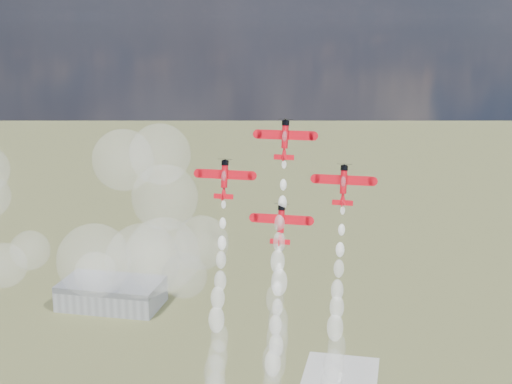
{
  "coord_description": "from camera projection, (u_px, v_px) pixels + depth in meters",
  "views": [
    {
      "loc": [
        21.17,
        -133.74,
        142.32
      ],
      "look_at": [
        -10.44,
        15.08,
        104.76
      ],
      "focal_mm": 50.0,
      "sensor_mm": 36.0,
      "label": 1
    }
  ],
  "objects": [
    {
      "name": "plane_slot",
      "position": [
        281.0,
        223.0,
        155.02
      ],
      "size": [
        12.35,
        4.43,
        8.71
      ],
      "rotation": [
        1.35,
        0.0,
        0.0
      ],
      "color": "red",
      "rests_on": "ground"
    },
    {
      "name": "plane_left",
      "position": [
        224.0,
        178.0,
        157.43
      ],
      "size": [
        12.35,
        4.43,
        8.71
      ],
      "rotation": [
        1.35,
        0.0,
        0.0
      ],
      "color": "red",
      "rests_on": "ground"
    },
    {
      "name": "smoke_trail_lead",
      "position": [
        277.0,
        319.0,
        155.28
      ],
      "size": [
        5.46,
        12.82,
        45.17
      ],
      "color": "white",
      "rests_on": "plane_lead"
    },
    {
      "name": "plane_right",
      "position": [
        343.0,
        184.0,
        152.13
      ],
      "size": [
        12.35,
        4.43,
        8.71
      ],
      "rotation": [
        1.35,
        0.0,
        0.0
      ],
      "color": "red",
      "rests_on": "ground"
    },
    {
      "name": "smoke_trail_left",
      "position": [
        217.0,
        353.0,
        158.75
      ],
      "size": [
        5.33,
        11.78,
        44.14
      ],
      "color": "white",
      "rests_on": "plane_left"
    },
    {
      "name": "smoke_trail_right",
      "position": [
        334.0,
        365.0,
        153.24
      ],
      "size": [
        5.24,
        12.27,
        44.9
      ],
      "color": "white",
      "rests_on": "plane_right"
    },
    {
      "name": "hangar",
      "position": [
        112.0,
        294.0,
        358.97
      ],
      "size": [
        50.0,
        28.0,
        13.0
      ],
      "color": "gray",
      "rests_on": "ground"
    },
    {
      "name": "drifted_smoke_cloud",
      "position": [
        128.0,
        230.0,
        176.76
      ],
      "size": [
        66.09,
        35.57,
        46.14
      ],
      "color": "white",
      "rests_on": "ground"
    },
    {
      "name": "plane_lead",
      "position": [
        285.0,
        139.0,
        154.54
      ],
      "size": [
        12.35,
        4.43,
        8.71
      ],
      "rotation": [
        1.35,
        0.0,
        0.0
      ],
      "color": "red",
      "rests_on": "ground"
    }
  ]
}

